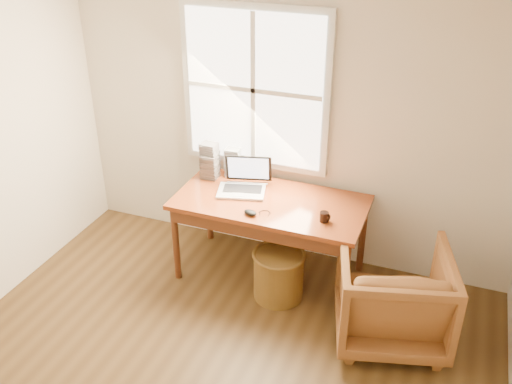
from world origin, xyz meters
The scene contains 11 objects.
room_shell centered at (-0.02, 0.16, 1.32)m, with size 4.04×4.54×2.64m.
desk centered at (0.00, 1.80, 0.73)m, with size 1.60×0.80×0.04m, color brown.
armchair centered at (1.12, 1.38, 0.38)m, with size 0.81×0.83×0.76m, color brown.
wicker_stool centered at (0.17, 1.53, 0.21)m, with size 0.42×0.42×0.42m, color brown.
laptop centered at (-0.28, 1.84, 0.89)m, with size 0.37×0.38×0.27m, color silver, non-canonical shape.
mouse centered at (-0.07, 1.52, 0.77)m, with size 0.12×0.07×0.04m, color black.
coffee_mug centered at (0.50, 1.63, 0.79)m, with size 0.07×0.07×0.08m, color black.
cd_stack_a centered at (-0.47, 2.12, 0.88)m, with size 0.13×0.12×0.26m, color #B1B7BD.
cd_stack_b centered at (-0.65, 2.00, 0.86)m, with size 0.14×0.12×0.22m, color #27272C.
cd_stack_c centered at (-0.66, 2.03, 0.91)m, with size 0.14×0.13×0.32m, color #9999A5.
cd_stack_d centered at (-0.45, 2.16, 0.84)m, with size 0.15×0.13×0.19m, color #B2B9BE.
Camera 1 is at (1.36, -2.12, 3.10)m, focal length 40.00 mm.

